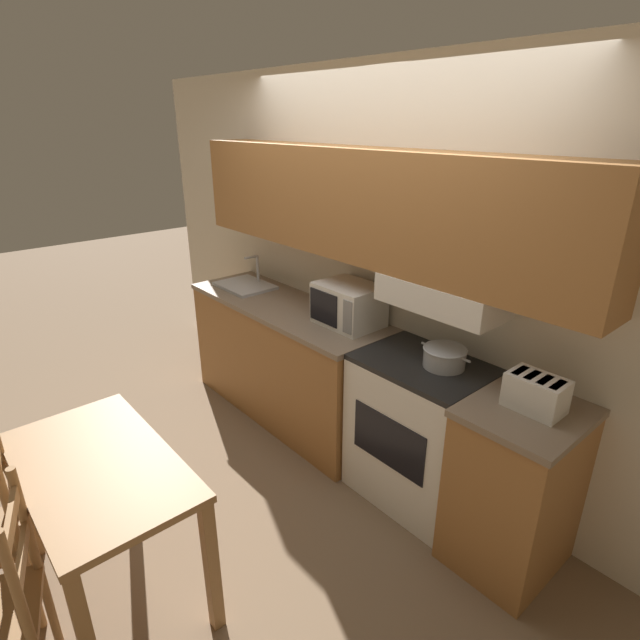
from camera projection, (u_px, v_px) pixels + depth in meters
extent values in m
plane|color=#7F664C|center=(369.00, 432.00, 3.78)|extent=(16.00, 16.00, 0.00)
cube|color=silver|center=(379.00, 269.00, 3.32)|extent=(5.45, 0.05, 2.55)
cube|color=#A36B38|center=(362.00, 205.00, 3.04)|extent=(3.05, 0.32, 0.66)
cube|color=white|center=(442.00, 295.00, 2.75)|extent=(0.71, 0.34, 0.16)
cube|color=#A36B38|center=(287.00, 362.00, 3.89)|extent=(1.78, 0.58, 0.89)
cube|color=#84705B|center=(285.00, 307.00, 3.71)|extent=(1.80, 0.60, 0.04)
cube|color=#A36B38|center=(514.00, 490.00, 2.55)|extent=(0.50, 0.58, 0.89)
cube|color=#84705B|center=(528.00, 413.00, 2.37)|extent=(0.52, 0.60, 0.04)
cube|color=white|center=(418.00, 433.00, 3.00)|extent=(0.74, 0.54, 0.89)
cube|color=black|center=(424.00, 365.00, 2.83)|extent=(0.74, 0.54, 0.03)
cube|color=black|center=(388.00, 442.00, 2.81)|extent=(0.52, 0.01, 0.31)
cylinder|color=black|center=(389.00, 359.00, 2.88)|extent=(0.10, 0.10, 0.01)
cylinder|color=black|center=(436.00, 380.00, 2.64)|extent=(0.10, 0.10, 0.01)
cylinder|color=black|center=(413.00, 348.00, 3.01)|extent=(0.10, 0.10, 0.01)
cylinder|color=black|center=(460.00, 367.00, 2.77)|extent=(0.10, 0.10, 0.01)
cylinder|color=#B7BABF|center=(444.00, 357.00, 2.76)|extent=(0.23, 0.23, 0.11)
torus|color=#B7BABF|center=(445.00, 349.00, 2.74)|extent=(0.24, 0.24, 0.01)
cylinder|color=#B7BABF|center=(425.00, 344.00, 2.84)|extent=(0.05, 0.01, 0.01)
cylinder|color=#B7BABF|center=(466.00, 360.00, 2.65)|extent=(0.05, 0.01, 0.01)
cube|color=white|center=(349.00, 304.00, 3.30)|extent=(0.42, 0.33, 0.28)
cube|color=black|center=(323.00, 308.00, 3.25)|extent=(0.26, 0.01, 0.22)
cube|color=gray|center=(347.00, 317.00, 3.09)|extent=(0.08, 0.01, 0.22)
cube|color=white|center=(536.00, 393.00, 2.34)|extent=(0.26, 0.17, 0.17)
cube|color=black|center=(510.00, 378.00, 2.43)|extent=(0.01, 0.02, 0.02)
cube|color=black|center=(520.00, 371.00, 2.37)|extent=(0.04, 0.12, 0.01)
cube|color=black|center=(532.00, 376.00, 2.33)|extent=(0.04, 0.12, 0.01)
cube|color=black|center=(545.00, 380.00, 2.29)|extent=(0.04, 0.12, 0.01)
cube|color=black|center=(558.00, 385.00, 2.25)|extent=(0.04, 0.12, 0.01)
cube|color=#B7BABF|center=(245.00, 286.00, 4.08)|extent=(0.46, 0.35, 0.02)
cube|color=#4C4F54|center=(243.00, 286.00, 4.07)|extent=(0.39, 0.26, 0.01)
cylinder|color=#B7BABF|center=(258.00, 269.00, 4.11)|extent=(0.02, 0.02, 0.22)
cylinder|color=#B7BABF|center=(251.00, 257.00, 4.04)|extent=(0.02, 0.12, 0.02)
cube|color=#9E7042|center=(97.00, 466.00, 2.26)|extent=(1.08, 0.61, 0.04)
cube|color=#9E7042|center=(24.00, 500.00, 2.59)|extent=(0.06, 0.06, 0.73)
cube|color=#9E7042|center=(125.00, 458.00, 2.92)|extent=(0.06, 0.06, 0.73)
cube|color=#9E7042|center=(212.00, 566.00, 2.21)|extent=(0.06, 0.06, 0.73)
cylinder|color=#9E7042|center=(3.00, 462.00, 2.34)|extent=(0.04, 0.04, 0.51)
cylinder|color=#9E7042|center=(8.00, 506.00, 2.07)|extent=(0.04, 0.04, 0.51)
cube|color=#9E7042|center=(6.00, 487.00, 2.22)|extent=(0.34, 0.06, 0.06)
cylinder|color=#9E7042|center=(26.00, 542.00, 2.53)|extent=(0.04, 0.04, 0.43)
cylinder|color=#9E7042|center=(33.00, 592.00, 2.26)|extent=(0.04, 0.04, 0.43)
cylinder|color=#9E7042|center=(25.00, 520.00, 2.00)|extent=(0.04, 0.04, 0.51)
cylinder|color=#9E7042|center=(16.00, 588.00, 1.71)|extent=(0.04, 0.04, 0.51)
cube|color=#9E7042|center=(11.00, 520.00, 1.80)|extent=(0.34, 0.12, 0.06)
cube|color=#9E7042|center=(22.00, 556.00, 1.87)|extent=(0.34, 0.12, 0.06)
cylinder|color=#9E7042|center=(50.00, 608.00, 2.19)|extent=(0.04, 0.04, 0.43)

